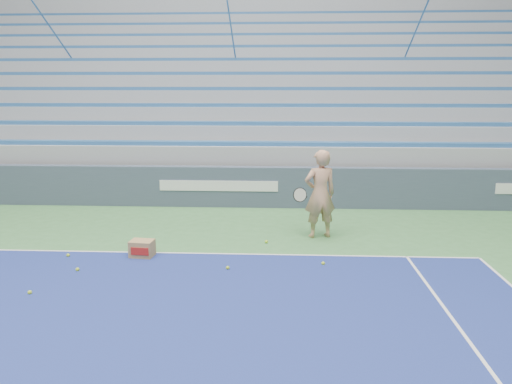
# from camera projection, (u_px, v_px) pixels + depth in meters

# --- Properties ---
(sponsor_barrier) EXTENTS (30.00, 0.32, 1.10)m
(sponsor_barrier) POSITION_uv_depth(u_px,v_px,m) (219.00, 187.00, 13.58)
(sponsor_barrier) COLOR #3D495C
(sponsor_barrier) RESTS_ON ground
(bleachers) EXTENTS (31.00, 9.15, 7.30)m
(bleachers) POSITION_uv_depth(u_px,v_px,m) (237.00, 110.00, 18.79)
(bleachers) COLOR #96989E
(bleachers) RESTS_ON ground
(tennis_player) EXTENTS (1.00, 0.93, 1.92)m
(tennis_player) POSITION_uv_depth(u_px,v_px,m) (320.00, 194.00, 10.70)
(tennis_player) COLOR tan
(tennis_player) RESTS_ON ground
(ball_box) EXTENTS (0.47, 0.38, 0.33)m
(ball_box) POSITION_uv_depth(u_px,v_px,m) (142.00, 249.00, 9.59)
(ball_box) COLOR #A07D4D
(ball_box) RESTS_ON ground
(tennis_ball_0) EXTENTS (0.07, 0.07, 0.07)m
(tennis_ball_0) POSITION_uv_depth(u_px,v_px,m) (228.00, 268.00, 8.93)
(tennis_ball_0) COLOR #B5D72C
(tennis_ball_0) RESTS_ON ground
(tennis_ball_1) EXTENTS (0.07, 0.07, 0.07)m
(tennis_ball_1) POSITION_uv_depth(u_px,v_px,m) (30.00, 292.00, 7.87)
(tennis_ball_1) COLOR #B5D72C
(tennis_ball_1) RESTS_ON ground
(tennis_ball_2) EXTENTS (0.07, 0.07, 0.07)m
(tennis_ball_2) POSITION_uv_depth(u_px,v_px,m) (68.00, 255.00, 9.60)
(tennis_ball_2) COLOR #B5D72C
(tennis_ball_2) RESTS_ON ground
(tennis_ball_3) EXTENTS (0.07, 0.07, 0.07)m
(tennis_ball_3) POSITION_uv_depth(u_px,v_px,m) (77.00, 269.00, 8.86)
(tennis_ball_3) COLOR #B5D72C
(tennis_ball_3) RESTS_ON ground
(tennis_ball_4) EXTENTS (0.07, 0.07, 0.07)m
(tennis_ball_4) POSITION_uv_depth(u_px,v_px,m) (266.00, 242.00, 10.45)
(tennis_ball_4) COLOR #B5D72C
(tennis_ball_4) RESTS_ON ground
(tennis_ball_5) EXTENTS (0.07, 0.07, 0.07)m
(tennis_ball_5) POSITION_uv_depth(u_px,v_px,m) (323.00, 263.00, 9.16)
(tennis_ball_5) COLOR #B5D72C
(tennis_ball_5) RESTS_ON ground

